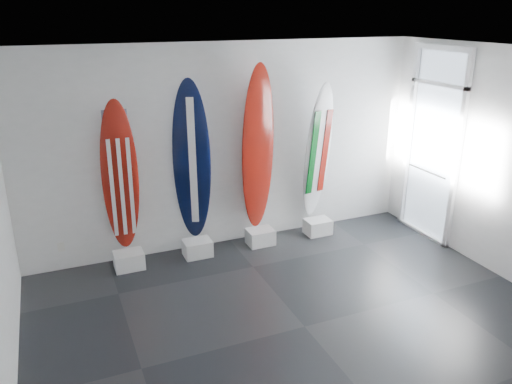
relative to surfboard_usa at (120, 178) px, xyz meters
name	(u,v)px	position (x,y,z in m)	size (l,w,h in m)	color
floor	(305,327)	(1.60, -2.28, -1.30)	(6.00, 6.00, 0.00)	black
ceiling	(315,55)	(1.60, -2.28, 1.70)	(6.00, 6.00, 0.00)	white
wall_back	(228,147)	(1.60, 0.22, 0.20)	(6.00, 6.00, 0.00)	silver
wall_front	(506,341)	(1.60, -4.78, 0.20)	(6.00, 6.00, 0.00)	silver
display_block_usa	(129,260)	(0.00, -0.10, -1.18)	(0.40, 0.30, 0.24)	silver
surfboard_usa	(120,178)	(0.00, 0.00, 0.00)	(0.48, 0.08, 2.13)	maroon
display_block_navy	(197,248)	(0.99, -0.10, -1.18)	(0.40, 0.30, 0.24)	silver
surfboard_navy	(192,162)	(0.99, 0.00, 0.10)	(0.53, 0.08, 2.33)	black
display_block_swiss	(260,237)	(1.99, -0.10, -1.18)	(0.40, 0.30, 0.24)	silver
surfboard_swiss	(258,149)	(1.99, 0.00, 0.18)	(0.56, 0.08, 2.49)	maroon
display_block_italy	(318,227)	(2.99, -0.10, -1.18)	(0.40, 0.30, 0.24)	silver
surfboard_italy	(318,152)	(2.99, 0.00, 0.03)	(0.50, 0.08, 2.20)	silver
wall_outlet	(61,247)	(-0.85, 0.20, -0.95)	(0.09, 0.02, 0.13)	silver
glass_door	(433,147)	(4.57, -0.73, 0.12)	(0.12, 1.16, 2.85)	white
balcony	(489,193)	(5.90, -0.73, -0.80)	(2.80, 2.20, 1.20)	slate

